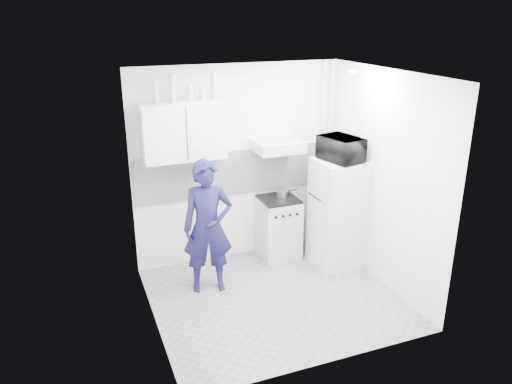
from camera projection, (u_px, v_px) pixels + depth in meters
name	position (u px, v px, depth m)	size (l,w,h in m)	color
floor	(275.00, 298.00, 5.91)	(2.80, 2.80, 0.00)	gray
ceiling	(278.00, 74.00, 5.02)	(2.80, 2.80, 0.00)	white
wall_back	(238.00, 164.00, 6.56)	(2.80, 2.80, 0.00)	white
wall_left	(148.00, 213.00, 4.99)	(2.60, 2.60, 0.00)	white
wall_right	(384.00, 180.00, 5.94)	(2.60, 2.60, 0.00)	white
person	(208.00, 227.00, 5.85)	(0.59, 0.39, 1.62)	#15133E
stove	(278.00, 228.00, 6.81)	(0.51, 0.51, 0.82)	#B9B9B9
fridge	(337.00, 214.00, 6.48)	(0.60, 0.60, 1.44)	silver
stove_top	(279.00, 199.00, 6.66)	(0.49, 0.49, 0.03)	black
saucepan	(282.00, 193.00, 6.70)	(0.16, 0.16, 0.09)	silver
microwave	(341.00, 149.00, 6.19)	(0.37, 0.55, 0.30)	black
bottle_b	(156.00, 91.00, 5.69)	(0.07, 0.07, 0.28)	#B2B7BC
bottle_c	(173.00, 88.00, 5.75)	(0.08, 0.08, 0.32)	#B2B7BC
canister_a	(190.00, 93.00, 5.85)	(0.07, 0.07, 0.19)	silver
canister_b	(203.00, 94.00, 5.90)	(0.08, 0.08, 0.15)	silver
bottle_e	(214.00, 86.00, 5.92)	(0.08, 0.08, 0.32)	silver
upper_cabinet	(183.00, 131.00, 5.96)	(1.00, 0.35, 0.70)	silver
range_hood	(277.00, 146.00, 6.40)	(0.60, 0.50, 0.14)	#B9B9B9
backsplash	(239.00, 172.00, 6.58)	(2.74, 0.03, 0.60)	white
pipe_a	(328.00, 156.00, 6.93)	(0.05, 0.05, 2.60)	#B9B9B9
pipe_b	(321.00, 157.00, 6.89)	(0.04, 0.04, 2.60)	#B9B9B9
ceiling_spot_fixture	(353.00, 71.00, 5.55)	(0.10, 0.10, 0.02)	white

